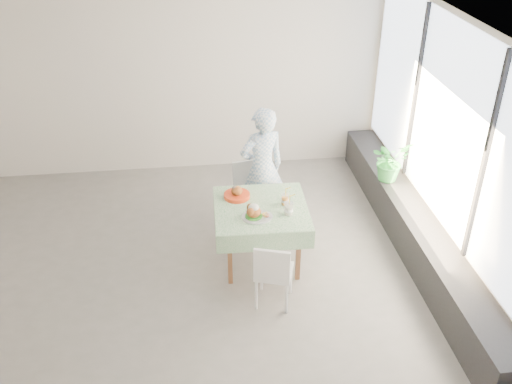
{
  "coord_description": "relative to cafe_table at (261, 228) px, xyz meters",
  "views": [
    {
      "loc": [
        0.21,
        -5.39,
        4.16
      ],
      "look_at": [
        0.88,
        0.04,
        0.92
      ],
      "focal_mm": 40.0,
      "sensor_mm": 36.0,
      "label": 1
    }
  ],
  "objects": [
    {
      "name": "floor",
      "position": [
        -0.93,
        0.01,
        -0.46
      ],
      "size": [
        6.0,
        6.0,
        0.0
      ],
      "primitive_type": "plane",
      "color": "#62605D",
      "rests_on": "ground"
    },
    {
      "name": "chair_far",
      "position": [
        -0.02,
        0.86,
        -0.21
      ],
      "size": [
        0.44,
        0.44,
        0.81
      ],
      "color": "white",
      "rests_on": "ground"
    },
    {
      "name": "juice_cup_orange",
      "position": [
        0.28,
        0.03,
        0.34
      ],
      "size": [
        0.09,
        0.09,
        0.25
      ],
      "color": "white",
      "rests_on": "cafe_table"
    },
    {
      "name": "cafe_table",
      "position": [
        0.0,
        0.0,
        0.0
      ],
      "size": [
        1.07,
        1.07,
        0.74
      ],
      "color": "brown",
      "rests_on": "ground"
    },
    {
      "name": "wall_front",
      "position": [
        -0.93,
        -2.49,
        0.94
      ],
      "size": [
        6.0,
        0.02,
        2.8
      ],
      "primitive_type": "cube",
      "color": "beige",
      "rests_on": "ground"
    },
    {
      "name": "window_ledge",
      "position": [
        1.87,
        0.01,
        -0.21
      ],
      "size": [
        0.4,
        4.8,
        0.5
      ],
      "primitive_type": "cube",
      "color": "black",
      "rests_on": "ground"
    },
    {
      "name": "potted_plant",
      "position": [
        1.79,
        0.87,
        0.31
      ],
      "size": [
        0.61,
        0.57,
        0.54
      ],
      "primitive_type": "imported",
      "rotation": [
        0.0,
        0.0,
        0.4
      ],
      "color": "#2A7E3D",
      "rests_on": "window_ledge"
    },
    {
      "name": "wall_back",
      "position": [
        -0.93,
        2.51,
        0.94
      ],
      "size": [
        6.0,
        0.02,
        2.8
      ],
      "primitive_type": "cube",
      "color": "beige",
      "rests_on": "ground"
    },
    {
      "name": "juice_cup_lemonade",
      "position": [
        0.28,
        -0.18,
        0.35
      ],
      "size": [
        0.1,
        0.1,
        0.29
      ],
      "color": "white",
      "rests_on": "cafe_table"
    },
    {
      "name": "wall_right",
      "position": [
        2.07,
        0.01,
        0.94
      ],
      "size": [
        0.02,
        5.0,
        2.8
      ],
      "primitive_type": "cube",
      "color": "beige",
      "rests_on": "ground"
    },
    {
      "name": "diner",
      "position": [
        0.12,
        0.8,
        0.34
      ],
      "size": [
        0.67,
        0.54,
        1.61
      ],
      "primitive_type": "imported",
      "rotation": [
        0.0,
        0.0,
        3.44
      ],
      "color": "#81A7CE",
      "rests_on": "ground"
    },
    {
      "name": "second_dish",
      "position": [
        -0.25,
        0.25,
        0.32
      ],
      "size": [
        0.3,
        0.3,
        0.14
      ],
      "color": "#B93113",
      "rests_on": "cafe_table"
    },
    {
      "name": "window_pane",
      "position": [
        2.04,
        0.01,
        1.19
      ],
      "size": [
        0.01,
        4.8,
        2.18
      ],
      "primitive_type": "cube",
      "color": "#D1E0F9",
      "rests_on": "ground"
    },
    {
      "name": "ceiling",
      "position": [
        -0.93,
        0.01,
        2.34
      ],
      "size": [
        6.0,
        6.0,
        0.0
      ],
      "primitive_type": "plane",
      "rotation": [
        3.14,
        0.0,
        0.0
      ],
      "color": "white",
      "rests_on": "ground"
    },
    {
      "name": "chair_near",
      "position": [
        0.04,
        -0.74,
        -0.22
      ],
      "size": [
        0.47,
        0.47,
        0.79
      ],
      "color": "white",
      "rests_on": "ground"
    },
    {
      "name": "main_dish",
      "position": [
        -0.09,
        -0.21,
        0.34
      ],
      "size": [
        0.34,
        0.34,
        0.18
      ],
      "color": "white",
      "rests_on": "cafe_table"
    }
  ]
}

